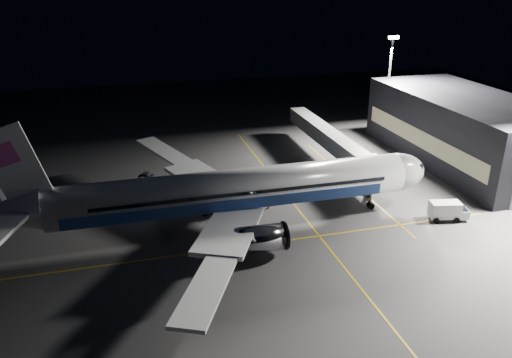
{
  "coord_description": "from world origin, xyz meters",
  "views": [
    {
      "loc": [
        -13.3,
        -59.76,
        32.2
      ],
      "look_at": [
        3.3,
        1.25,
        6.0
      ],
      "focal_mm": 35.0,
      "sensor_mm": 36.0,
      "label": 1
    }
  ],
  "objects_px": {
    "floodlight_mast_north": "(389,77)",
    "service_truck": "(448,210)",
    "safety_cone_c": "(195,187)",
    "safety_cone_a": "(269,206)",
    "baggage_tug": "(146,178)",
    "safety_cone_b": "(245,182)",
    "airliner": "(227,192)",
    "jet_bridge": "(333,141)"
  },
  "relations": [
    {
      "from": "safety_cone_c",
      "to": "safety_cone_a",
      "type": "bearing_deg",
      "value": -46.7
    },
    {
      "from": "service_truck",
      "to": "safety_cone_c",
      "type": "relative_size",
      "value": 10.84
    },
    {
      "from": "safety_cone_a",
      "to": "baggage_tug",
      "type": "bearing_deg",
      "value": 139.09
    },
    {
      "from": "jet_bridge",
      "to": "service_truck",
      "type": "height_order",
      "value": "jet_bridge"
    },
    {
      "from": "airliner",
      "to": "floodlight_mast_north",
      "type": "xyz_separation_m",
      "value": [
        41.08,
        31.99,
        7.21
      ]
    },
    {
      "from": "airliner",
      "to": "safety_cone_a",
      "type": "relative_size",
      "value": 102.38
    },
    {
      "from": "safety_cone_a",
      "to": "safety_cone_b",
      "type": "xyz_separation_m",
      "value": [
        -1.08,
        10.0,
        -0.04
      ]
    },
    {
      "from": "floodlight_mast_north",
      "to": "service_truck",
      "type": "height_order",
      "value": "floodlight_mast_north"
    },
    {
      "from": "airliner",
      "to": "safety_cone_c",
      "type": "distance_m",
      "value": 15.02
    },
    {
      "from": "safety_cone_a",
      "to": "safety_cone_c",
      "type": "xyz_separation_m",
      "value": [
        -9.42,
        10.0,
        -0.04
      ]
    },
    {
      "from": "baggage_tug",
      "to": "safety_cone_a",
      "type": "distance_m",
      "value": 22.23
    },
    {
      "from": "airliner",
      "to": "safety_cone_c",
      "type": "relative_size",
      "value": 118.04
    },
    {
      "from": "service_truck",
      "to": "safety_cone_b",
      "type": "bearing_deg",
      "value": 152.51
    },
    {
      "from": "baggage_tug",
      "to": "safety_cone_c",
      "type": "height_order",
      "value": "baggage_tug"
    },
    {
      "from": "airliner",
      "to": "service_truck",
      "type": "bearing_deg",
      "value": -11.81
    },
    {
      "from": "service_truck",
      "to": "airliner",
      "type": "bearing_deg",
      "value": -179.29
    },
    {
      "from": "airliner",
      "to": "safety_cone_b",
      "type": "bearing_deg",
      "value": 66.82
    },
    {
      "from": "safety_cone_b",
      "to": "jet_bridge",
      "type": "bearing_deg",
      "value": 13.36
    },
    {
      "from": "airliner",
      "to": "baggage_tug",
      "type": "height_order",
      "value": "airliner"
    },
    {
      "from": "jet_bridge",
      "to": "safety_cone_a",
      "type": "xyz_separation_m",
      "value": [
        -16.0,
        -14.06,
        -4.28
      ]
    },
    {
      "from": "baggage_tug",
      "to": "safety_cone_b",
      "type": "distance_m",
      "value": 16.37
    },
    {
      "from": "floodlight_mast_north",
      "to": "safety_cone_a",
      "type": "distance_m",
      "value": 45.66
    },
    {
      "from": "jet_bridge",
      "to": "floodlight_mast_north",
      "type": "distance_m",
      "value": 24.06
    },
    {
      "from": "safety_cone_a",
      "to": "jet_bridge",
      "type": "bearing_deg",
      "value": 41.3
    },
    {
      "from": "floodlight_mast_north",
      "to": "safety_cone_a",
      "type": "xyz_separation_m",
      "value": [
        -34.0,
        -27.99,
        -12.07
      ]
    },
    {
      "from": "airliner",
      "to": "baggage_tug",
      "type": "xyz_separation_m",
      "value": [
        -9.72,
        18.55,
        -4.37
      ]
    },
    {
      "from": "service_truck",
      "to": "safety_cone_b",
      "type": "xyz_separation_m",
      "value": [
        -24.2,
        20.31,
        -1.19
      ]
    },
    {
      "from": "jet_bridge",
      "to": "safety_cone_b",
      "type": "distance_m",
      "value": 18.08
    },
    {
      "from": "service_truck",
      "to": "safety_cone_a",
      "type": "relative_size",
      "value": 9.4
    },
    {
      "from": "floodlight_mast_north",
      "to": "safety_cone_c",
      "type": "height_order",
      "value": "floodlight_mast_north"
    },
    {
      "from": "safety_cone_a",
      "to": "safety_cone_c",
      "type": "height_order",
      "value": "safety_cone_a"
    },
    {
      "from": "service_truck",
      "to": "jet_bridge",
      "type": "bearing_deg",
      "value": 118.8
    },
    {
      "from": "service_truck",
      "to": "baggage_tug",
      "type": "height_order",
      "value": "service_truck"
    },
    {
      "from": "service_truck",
      "to": "safety_cone_c",
      "type": "xyz_separation_m",
      "value": [
        -32.54,
        20.31,
        -1.19
      ]
    },
    {
      "from": "safety_cone_b",
      "to": "safety_cone_c",
      "type": "distance_m",
      "value": 8.34
    },
    {
      "from": "service_truck",
      "to": "safety_cone_a",
      "type": "height_order",
      "value": "service_truck"
    },
    {
      "from": "jet_bridge",
      "to": "baggage_tug",
      "type": "relative_size",
      "value": 11.74
    },
    {
      "from": "safety_cone_a",
      "to": "safety_cone_c",
      "type": "bearing_deg",
      "value": 133.3
    },
    {
      "from": "airliner",
      "to": "safety_cone_b",
      "type": "height_order",
      "value": "airliner"
    },
    {
      "from": "floodlight_mast_north",
      "to": "baggage_tug",
      "type": "bearing_deg",
      "value": -165.19
    },
    {
      "from": "jet_bridge",
      "to": "service_truck",
      "type": "distance_m",
      "value": 25.58
    },
    {
      "from": "airliner",
      "to": "jet_bridge",
      "type": "relative_size",
      "value": 1.79
    }
  ]
}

